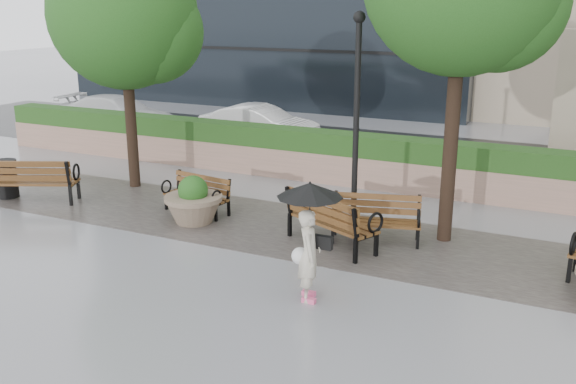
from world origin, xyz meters
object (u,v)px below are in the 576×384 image
at_px(planter_left, 194,204).
at_px(car_right, 260,125).
at_px(bench_1, 197,202).
at_px(bench_3, 375,229).
at_px(car_left, 118,114).
at_px(trash_bin, 7,180).
at_px(bench_0, 35,189).
at_px(lamppost, 356,139).
at_px(bench_2, 331,231).
at_px(pedestrian, 309,230).

relative_size(planter_left, car_right, 0.31).
bearing_deg(bench_1, bench_3, 8.20).
height_order(planter_left, car_left, car_left).
bearing_deg(trash_bin, planter_left, 4.37).
xyz_separation_m(bench_0, planter_left, (4.31, 0.40, 0.09)).
relative_size(bench_1, bench_3, 0.89).
bearing_deg(car_right, lamppost, -139.59).
distance_m(lamppost, car_right, 9.08).
bearing_deg(bench_1, lamppost, 14.56).
xyz_separation_m(bench_1, bench_3, (4.27, -0.02, 0.03)).
distance_m(bench_0, car_left, 8.91).
distance_m(bench_0, bench_2, 7.56).
bearing_deg(bench_2, car_right, -29.06).
xyz_separation_m(bench_1, car_left, (-8.06, 6.93, 0.42)).
xyz_separation_m(bench_3, pedestrian, (-0.16, -2.94, 0.90)).
bearing_deg(bench_3, bench_0, 171.20).
height_order(bench_0, trash_bin, bench_0).
bearing_deg(planter_left, bench_1, 117.83).
bearing_deg(bench_0, bench_1, 169.58).
bearing_deg(bench_3, trash_bin, 170.52).
xyz_separation_m(bench_0, car_right, (1.79, 8.20, 0.35)).
height_order(car_right, pedestrian, pedestrian).
bearing_deg(bench_1, bench_0, -157.63).
distance_m(lamppost, car_left, 13.48).
distance_m(bench_1, car_left, 10.64).
xyz_separation_m(bench_1, pedestrian, (4.11, -2.96, 0.93)).
distance_m(bench_3, pedestrian, 3.08).
relative_size(bench_2, car_right, 0.52).
xyz_separation_m(lamppost, pedestrian, (0.46, -3.35, -0.81)).
bearing_deg(lamppost, bench_2, -95.58).
bearing_deg(planter_left, bench_3, 8.20).
height_order(bench_2, bench_3, bench_2).
height_order(bench_3, trash_bin, bench_3).
xyz_separation_m(trash_bin, car_right, (2.70, 8.19, 0.22)).
xyz_separation_m(bench_1, car_right, (-2.20, 7.21, 0.42)).
bearing_deg(car_right, bench_0, 167.42).
height_order(bench_0, pedestrian, pedestrian).
bearing_deg(bench_0, planter_left, 160.97).
xyz_separation_m(bench_3, car_left, (-12.33, 6.95, 0.39)).
xyz_separation_m(planter_left, car_right, (-2.51, 7.80, 0.26)).
height_order(bench_3, lamppost, lamppost).
distance_m(planter_left, trash_bin, 5.23).
relative_size(bench_1, lamppost, 0.37).
relative_size(lamppost, car_left, 0.97).
distance_m(bench_1, bench_3, 4.27).
height_order(trash_bin, car_left, car_left).
bearing_deg(car_right, bench_3, -138.37).
bearing_deg(lamppost, trash_bin, -170.85).
height_order(car_left, pedestrian, pedestrian).
distance_m(bench_0, lamppost, 7.95).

